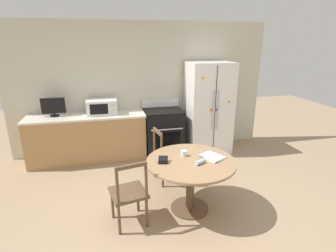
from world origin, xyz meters
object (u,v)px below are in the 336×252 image
object	(u,v)px
wallet	(163,160)
refrigerator	(208,108)
candle_glass	(184,154)
dining_chair_far	(167,156)
countertop_tv	(53,106)
dining_chair_left	(129,194)
microwave	(102,107)
oven_range	(163,132)

from	to	relation	value
wallet	refrigerator	bearing A→B (deg)	54.49
candle_glass	dining_chair_far	bearing A→B (deg)	96.62
candle_glass	wallet	distance (m)	0.34
countertop_tv	dining_chair_far	distance (m)	2.30
dining_chair_left	wallet	world-z (taller)	dining_chair_left
wallet	candle_glass	bearing A→B (deg)	22.67
microwave	candle_glass	size ratio (longest dim) A/B	6.74
refrigerator	microwave	xyz separation A→B (m)	(-2.10, 0.10, 0.12)
microwave	candle_glass	bearing A→B (deg)	-60.00
refrigerator	candle_glass	size ratio (longest dim) A/B	22.20
refrigerator	dining_chair_far	xyz separation A→B (m)	(-1.11, -1.08, -0.48)
countertop_tv	microwave	bearing A→B (deg)	-1.10
refrigerator	oven_range	world-z (taller)	refrigerator
refrigerator	countertop_tv	size ratio (longest dim) A/B	4.41
dining_chair_far	refrigerator	bearing A→B (deg)	125.85
refrigerator	candle_glass	bearing A→B (deg)	-120.45
refrigerator	microwave	world-z (taller)	refrigerator
dining_chair_far	candle_glass	size ratio (longest dim) A/B	10.90
countertop_tv	candle_glass	world-z (taller)	countertop_tv
dining_chair_far	wallet	xyz separation A→B (m)	(-0.24, -0.80, 0.33)
oven_range	candle_glass	xyz separation A→B (m)	(-0.10, -1.79, 0.30)
microwave	dining_chair_far	distance (m)	1.66
refrigerator	microwave	distance (m)	2.11
oven_range	wallet	xyz separation A→B (m)	(-0.41, -1.92, 0.29)
countertop_tv	dining_chair_left	distance (m)	2.54
refrigerator	dining_chair_far	size ratio (longest dim) A/B	2.04
oven_range	dining_chair_left	size ratio (longest dim) A/B	1.20
countertop_tv	candle_glass	size ratio (longest dim) A/B	5.03
refrigerator	countertop_tv	world-z (taller)	refrigerator
refrigerator	dining_chair_left	world-z (taller)	refrigerator
dining_chair_far	wallet	world-z (taller)	dining_chair_far
dining_chair_left	candle_glass	xyz separation A→B (m)	(0.78, 0.29, 0.33)
oven_range	candle_glass	distance (m)	1.82
refrigerator	oven_range	size ratio (longest dim) A/B	1.70
oven_range	microwave	bearing A→B (deg)	176.84
microwave	wallet	bearing A→B (deg)	-69.12
oven_range	candle_glass	world-z (taller)	oven_range
microwave	wallet	world-z (taller)	microwave
oven_range	countertop_tv	bearing A→B (deg)	177.71
wallet	dining_chair_far	bearing A→B (deg)	73.55
refrigerator	oven_range	distance (m)	1.04
refrigerator	candle_glass	distance (m)	2.04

